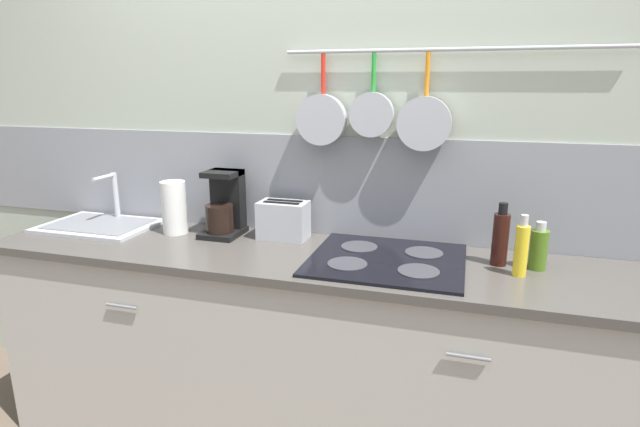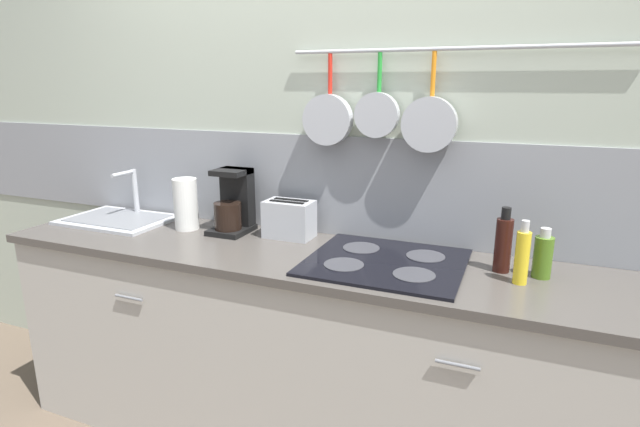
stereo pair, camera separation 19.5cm
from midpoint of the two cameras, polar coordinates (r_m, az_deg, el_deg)
The scene contains 11 objects.
wall_back at distance 2.24m, azimuth 3.91°, elevation 6.56°, with size 7.20×0.14×2.60m.
cabinet_base at distance 2.23m, azimuth 0.67°, elevation -16.27°, with size 2.67×0.56×0.89m.
countertop at distance 2.03m, azimuth 0.71°, elevation -5.05°, with size 2.71×0.58×0.03m.
sink_basin at distance 2.65m, azimuth -20.08°, elevation -0.43°, with size 0.52×0.36×0.24m.
paper_towel_roll at distance 2.39m, azimuth -12.86°, elevation 1.03°, with size 0.11×0.11×0.24m.
coffee_maker at distance 2.31m, azimuth -7.51°, elevation 0.88°, with size 0.16×0.20×0.29m.
toaster at distance 2.21m, azimuth -1.03°, elevation -0.67°, with size 0.23×0.13×0.17m.
cooktop at distance 1.94m, azimuth 10.39°, elevation -5.51°, with size 0.59×0.53×0.01m.
bottle_olive_oil at distance 1.96m, azimuth 22.94°, elevation -3.22°, with size 0.06×0.06×0.24m.
bottle_cooking_wine at distance 1.87m, azimuth 24.93°, elevation -4.50°, with size 0.05×0.05×0.22m.
bottle_sesame_oil at distance 1.97m, azimuth 26.78°, elevation -4.39°, with size 0.06×0.06×0.18m.
Camera 2 is at (0.80, -1.75, 1.59)m, focal length 28.00 mm.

